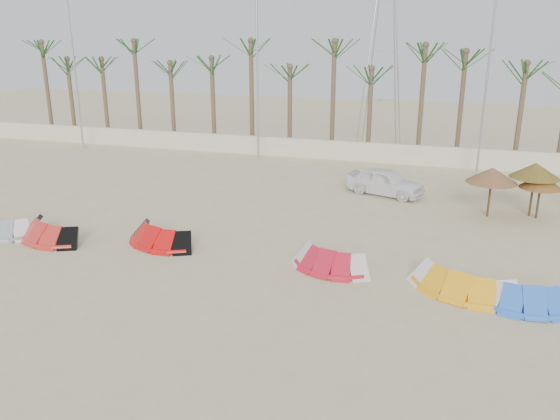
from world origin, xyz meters
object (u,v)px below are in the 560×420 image
(kite_blue, at_px, (530,293))
(parasol_left, at_px, (492,175))
(parasol_mid, at_px, (535,170))
(parasol_right, at_px, (541,181))
(kite_red_right, at_px, (331,257))
(kite_red_left, at_px, (53,229))
(kite_grey, at_px, (2,226))
(kite_red_mid, at_px, (163,233))
(car, at_px, (385,182))
(kite_orange, at_px, (463,279))

(kite_blue, relative_size, parasol_left, 1.34)
(parasol_mid, xyz_separation_m, parasol_right, (0.27, -0.24, -0.41))
(kite_red_right, bearing_deg, parasol_left, 54.97)
(kite_red_left, distance_m, kite_blue, 18.19)
(kite_blue, bearing_deg, parasol_right, 82.22)
(kite_blue, bearing_deg, parasol_mid, 84.00)
(kite_grey, xyz_separation_m, kite_red_mid, (6.94, 1.26, 0.00))
(kite_red_right, bearing_deg, car, 86.62)
(kite_grey, xyz_separation_m, car, (14.61, 11.18, 0.29))
(kite_red_right, bearing_deg, kite_red_mid, 176.67)
(kite_red_mid, xyz_separation_m, kite_blue, (13.58, -1.39, -0.00))
(car, bearing_deg, parasol_mid, -85.00)
(parasol_mid, bearing_deg, kite_red_right, -130.80)
(kite_red_left, relative_size, kite_blue, 1.18)
(kite_red_right, relative_size, parasol_right, 1.51)
(kite_orange, relative_size, kite_blue, 1.26)
(kite_grey, bearing_deg, kite_orange, 1.14)
(parasol_right, bearing_deg, parasol_mid, 138.85)
(parasol_mid, relative_size, parasol_right, 1.19)
(kite_orange, height_order, parasol_left, parasol_left)
(parasol_mid, bearing_deg, kite_grey, -156.01)
(kite_red_left, distance_m, car, 16.37)
(kite_grey, relative_size, kite_blue, 1.01)
(parasol_left, relative_size, parasol_right, 1.09)
(kite_grey, height_order, parasol_mid, parasol_mid)
(kite_orange, xyz_separation_m, car, (-3.93, 10.81, 0.29))
(kite_orange, distance_m, parasol_right, 9.65)
(kite_orange, height_order, car, car)
(kite_red_right, relative_size, parasol_mid, 1.26)
(kite_red_mid, relative_size, kite_orange, 0.91)
(kite_red_mid, distance_m, kite_blue, 13.65)
(kite_grey, height_order, parasol_left, parasol_left)
(parasol_right, bearing_deg, kite_blue, -97.78)
(kite_blue, height_order, car, car)
(kite_blue, relative_size, parasol_right, 1.46)
(kite_grey, xyz_separation_m, parasol_left, (19.67, 8.94, 1.56))
(parasol_mid, bearing_deg, kite_orange, -108.03)
(kite_red_left, xyz_separation_m, kite_red_right, (11.66, 0.50, -0.00))
(kite_red_mid, relative_size, kite_blue, 1.15)
(kite_red_left, bearing_deg, car, 41.43)
(kite_red_right, xyz_separation_m, kite_blue, (6.52, -0.98, 0.00))
(kite_orange, bearing_deg, kite_grey, -178.86)
(kite_red_left, distance_m, kite_red_mid, 4.69)
(kite_red_right, xyz_separation_m, parasol_mid, (7.54, 8.74, 1.77))
(kite_red_right, distance_m, kite_orange, 4.57)
(parasol_mid, bearing_deg, kite_red_mid, -150.31)
(kite_orange, distance_m, parasol_mid, 9.85)
(kite_red_right, relative_size, kite_blue, 1.03)
(kite_red_right, height_order, parasol_right, parasol_right)
(kite_red_mid, xyz_separation_m, parasol_left, (12.74, 7.68, 1.56))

